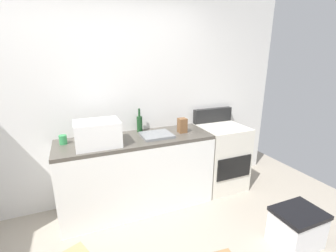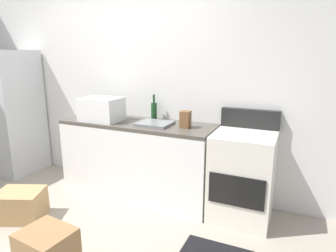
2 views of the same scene
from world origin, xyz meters
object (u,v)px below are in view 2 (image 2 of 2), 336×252
cardboard_box_small (21,205)px  microwave (102,109)px  wine_bottle (154,110)px  stove_oven (242,175)px  knife_block (185,119)px  coffee_mug (89,111)px  refrigerator (11,112)px

cardboard_box_small → microwave: bearing=65.4°
wine_bottle → cardboard_box_small: wine_bottle is taller
stove_oven → knife_block: size_ratio=6.11×
stove_oven → wine_bottle: bearing=169.5°
microwave → wine_bottle: (0.54, 0.30, -0.03)m
knife_block → coffee_mug: bearing=175.0°
microwave → knife_block: (1.03, 0.07, -0.05)m
stove_oven → microwave: size_ratio=2.39×
coffee_mug → knife_block: knife_block is taller
wine_bottle → cardboard_box_small: 1.75m
wine_bottle → cardboard_box_small: size_ratio=0.68×
stove_oven → cardboard_box_small: bearing=-154.5°
microwave → refrigerator: bearing=178.7°
microwave → wine_bottle: 0.62m
refrigerator → microwave: 1.63m
stove_oven → knife_block: stove_oven is taller
microwave → coffee_mug: microwave is taller
wine_bottle → cardboard_box_small: (-0.95, -1.19, -0.86)m
stove_oven → coffee_mug: 2.06m
wine_bottle → knife_block: (0.49, -0.22, -0.02)m
microwave → cardboard_box_small: 1.32m
microwave → knife_block: bearing=4.0°
wine_bottle → knife_block: wine_bottle is taller
coffee_mug → cardboard_box_small: (-0.06, -1.08, -0.80)m
coffee_mug → microwave: bearing=-28.8°
stove_oven → wine_bottle: size_ratio=3.67×
knife_block → wine_bottle: bearing=155.3°
cardboard_box_small → refrigerator: bearing=142.5°
refrigerator → microwave: bearing=-1.3°
refrigerator → knife_block: bearing=0.8°
stove_oven → cardboard_box_small: stove_oven is taller
wine_bottle → coffee_mug: (-0.89, -0.10, -0.06)m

